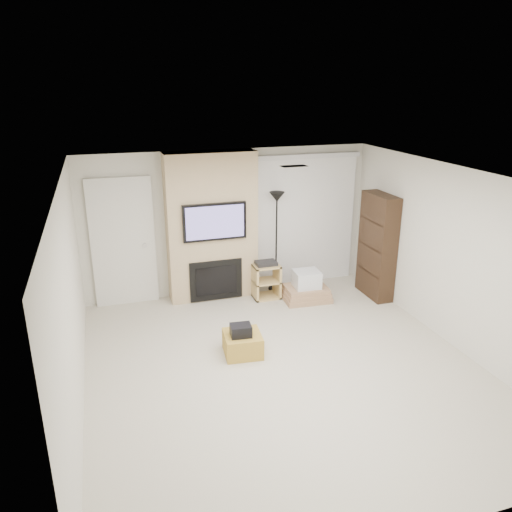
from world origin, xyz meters
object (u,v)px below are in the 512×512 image
object	(u,v)px
ottoman	(243,344)
box_stack	(306,289)
floor_lamp	(277,214)
av_stand	(266,279)
bookshelf	(377,246)

from	to	relation	value
ottoman	box_stack	bearing A→B (deg)	42.45
floor_lamp	ottoman	bearing A→B (deg)	-120.91
av_stand	floor_lamp	bearing A→B (deg)	45.40
box_stack	ottoman	bearing A→B (deg)	-137.55
box_stack	floor_lamp	bearing A→B (deg)	119.99
ottoman	bookshelf	world-z (taller)	bookshelf
ottoman	box_stack	size ratio (longest dim) A/B	0.62
box_stack	bookshelf	distance (m)	1.41
floor_lamp	box_stack	distance (m)	1.38
av_stand	box_stack	distance (m)	0.71
floor_lamp	bookshelf	xyz separation A→B (m)	(1.56, -0.76, -0.50)
floor_lamp	bookshelf	bearing A→B (deg)	-26.04
av_stand	bookshelf	xyz separation A→B (m)	(1.84, -0.47, 0.55)
box_stack	bookshelf	size ratio (longest dim) A/B	0.45
av_stand	bookshelf	world-z (taller)	bookshelf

